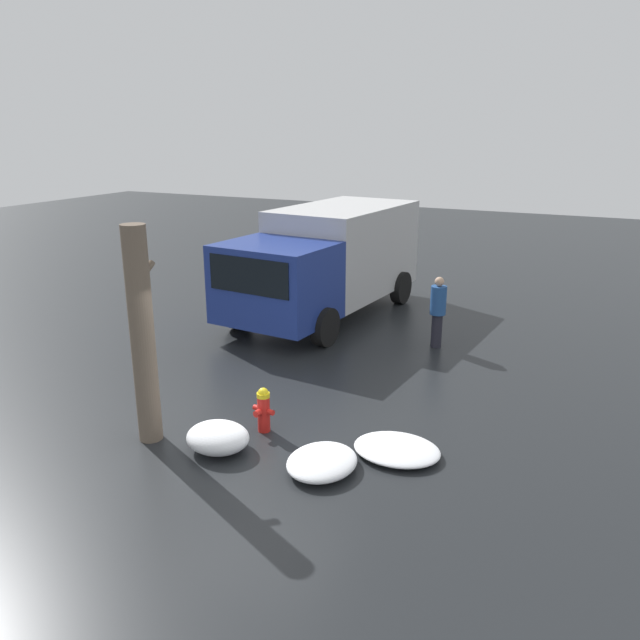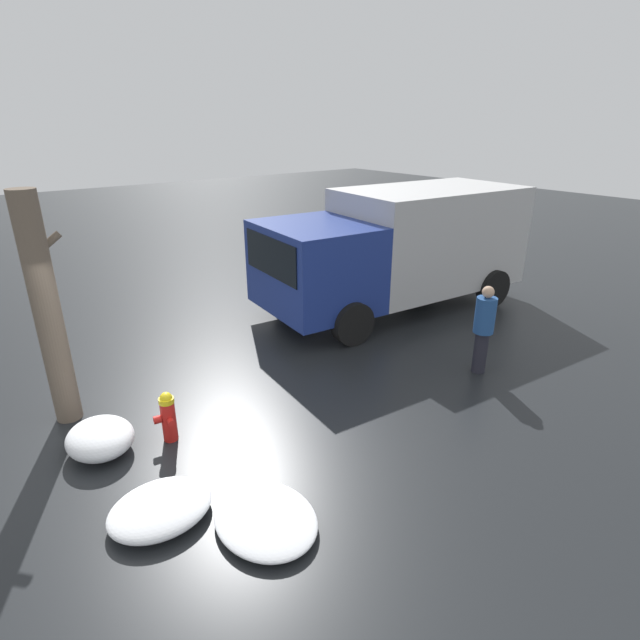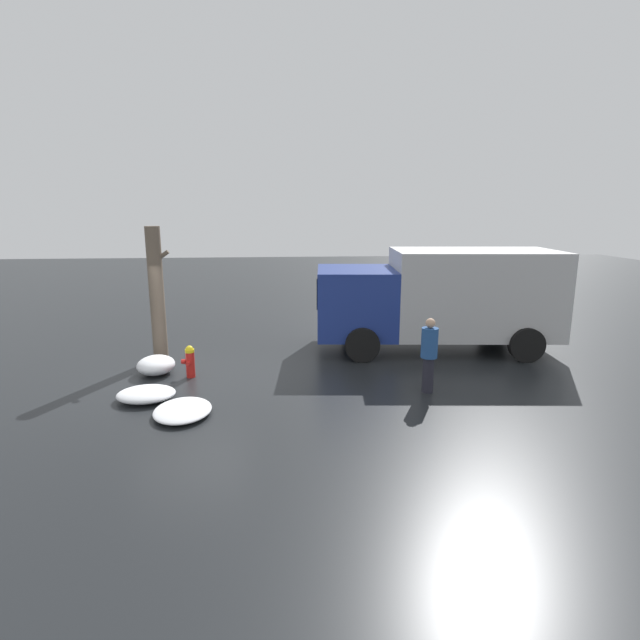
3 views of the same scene
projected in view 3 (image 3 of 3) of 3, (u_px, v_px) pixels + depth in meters
The scene contains 8 objects.
ground_plane at pixel (191, 377), 11.71m from camera, with size 60.00×60.00×0.00m, color black.
fire_hydrant at pixel (190, 361), 11.63m from camera, with size 0.32×0.41×0.76m.
tree_trunk at pixel (157, 294), 12.71m from camera, with size 0.57×0.37×3.44m.
delivery_truck at pixel (440, 296), 13.79m from camera, with size 6.67×3.22×2.77m.
pedestrian at pixel (429, 352), 10.57m from camera, with size 0.35×0.35×1.63m.
snow_pile_by_hydrant at pixel (146, 394), 10.29m from camera, with size 1.19×1.00×0.25m.
snow_pile_curbside at pixel (183, 410), 9.55m from camera, with size 1.09×1.34×0.17m.
snow_pile_by_tree at pixel (156, 365), 11.90m from camera, with size 0.88×1.00×0.43m.
Camera 3 is at (2.08, -11.36, 3.86)m, focal length 28.00 mm.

